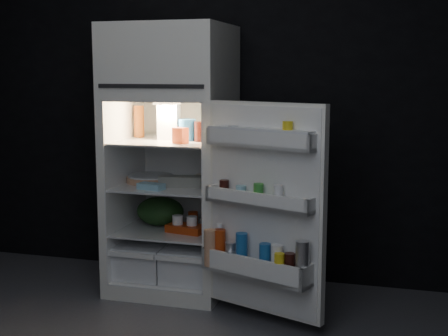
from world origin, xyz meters
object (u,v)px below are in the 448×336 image
(fridge_door, at_px, (262,213))
(yogurt_tray, at_px, (186,229))
(milk_jug, at_px, (169,122))
(egg_carton, at_px, (181,181))
(refrigerator, at_px, (173,150))

(fridge_door, xyz_separation_m, yogurt_tray, (-0.60, 0.39, -0.23))
(milk_jug, xyz_separation_m, yogurt_tray, (0.16, -0.12, -0.69))
(yogurt_tray, bearing_deg, egg_carton, 160.35)
(refrigerator, height_order, milk_jug, refrigerator)
(refrigerator, height_order, egg_carton, refrigerator)
(refrigerator, bearing_deg, milk_jug, 179.27)
(fridge_door, bearing_deg, milk_jug, 145.93)
(refrigerator, bearing_deg, yogurt_tray, -42.35)
(milk_jug, bearing_deg, fridge_door, -42.60)
(yogurt_tray, bearing_deg, fridge_door, -21.88)
(refrigerator, distance_m, egg_carton, 0.23)
(refrigerator, height_order, fridge_door, refrigerator)
(milk_jug, bearing_deg, refrigerator, -9.26)
(refrigerator, distance_m, fridge_door, 0.93)
(fridge_door, relative_size, milk_jug, 5.08)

